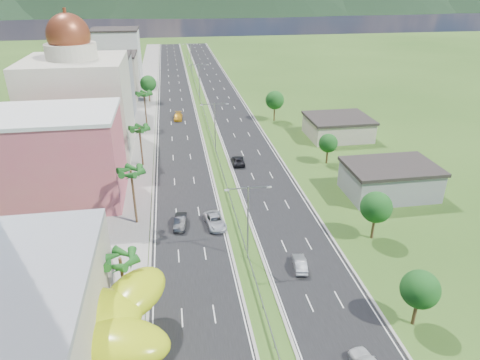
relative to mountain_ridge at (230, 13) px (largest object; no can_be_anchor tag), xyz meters
name	(u,v)px	position (x,y,z in m)	size (l,w,h in m)	color
ground	(263,308)	(-60.00, -450.00, 0.00)	(500.00, 500.00, 0.00)	#2D5119
road_left	(176,105)	(-67.50, -360.00, 0.02)	(11.00, 260.00, 0.04)	black
road_right	(226,103)	(-52.50, -360.00, 0.02)	(11.00, 260.00, 0.04)	black
sidewalk_left	(144,106)	(-77.00, -360.00, 0.06)	(7.00, 260.00, 0.12)	gray
median_guardrail	(206,119)	(-60.00, -378.01, 0.62)	(0.10, 216.06, 0.76)	gray
streetlight_median_b	(248,216)	(-60.00, -440.00, 6.75)	(6.04, 0.25, 11.00)	gray
streetlight_median_c	(215,122)	(-60.00, -400.00, 6.75)	(6.04, 0.25, 11.00)	gray
streetlight_median_d	(199,78)	(-60.00, -355.00, 6.75)	(6.04, 0.25, 11.00)	gray
streetlight_median_e	(191,54)	(-60.00, -310.00, 6.75)	(6.04, 0.25, 11.00)	gray
lime_canopy	(69,321)	(-80.00, -454.00, 4.99)	(18.00, 15.00, 7.40)	#ACBE12
pink_shophouse	(59,159)	(-88.00, -418.00, 7.50)	(20.00, 15.00, 15.00)	#CA5366
domed_building	(79,101)	(-88.00, -395.00, 11.35)	(20.00, 20.00, 28.70)	beige
midrise_grey	(102,89)	(-87.00, -370.00, 8.00)	(16.00, 15.00, 16.00)	gray
midrise_beige	(111,77)	(-87.00, -348.00, 6.50)	(16.00, 15.00, 13.00)	#ADA68F
midrise_white	(117,57)	(-87.00, -325.00, 9.00)	(16.00, 15.00, 18.00)	silver
shed_near	(389,181)	(-32.00, -425.00, 2.50)	(15.00, 10.00, 5.00)	gray
shed_far	(338,128)	(-30.00, -395.00, 2.20)	(14.00, 12.00, 4.40)	#ADA68F
palm_tree_b	(120,261)	(-75.50, -448.00, 7.06)	(3.60, 3.60, 8.10)	#47301C
palm_tree_c	(131,174)	(-75.50, -428.00, 8.50)	(3.60, 3.60, 9.60)	#47301C
palm_tree_d	(139,130)	(-75.50, -405.00, 7.54)	(3.60, 3.60, 8.60)	#47301C
palm_tree_e	(144,95)	(-75.50, -380.00, 8.31)	(3.60, 3.60, 9.40)	#47301C
leafy_tree_lfar	(148,84)	(-75.50, -355.00, 5.58)	(4.90, 4.90, 8.05)	#47301C
leafy_tree_ra	(420,289)	(-44.00, -455.00, 4.78)	(4.20, 4.20, 6.90)	#47301C
leafy_tree_rb	(376,207)	(-41.00, -438.00, 5.18)	(4.55, 4.55, 7.47)	#47301C
leafy_tree_rc	(328,143)	(-38.00, -410.00, 4.37)	(3.85, 3.85, 6.33)	#47301C
leafy_tree_rd	(275,100)	(-42.00, -380.00, 5.58)	(4.90, 4.90, 8.05)	#47301C
mountain_ridge	(230,13)	(0.00, 0.00, 0.00)	(860.00, 140.00, 90.00)	black
car_dark_left	(180,222)	(-68.77, -430.21, 0.85)	(1.71, 4.91, 1.62)	black
car_silver_mid_left	(215,221)	(-63.47, -430.86, 0.85)	(2.69, 5.83, 1.62)	#B1B4B9
car_yellow_far_left	(178,117)	(-67.40, -374.90, 0.83)	(2.21, 5.43, 1.58)	gold
car_silver_right	(300,263)	(-53.59, -443.31, 0.77)	(1.55, 4.43, 1.46)	#93959A
car_dark_far_right	(238,161)	(-56.15, -407.57, 0.76)	(2.40, 5.21, 1.45)	black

